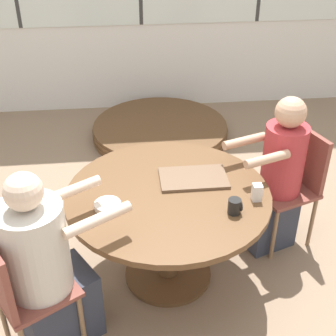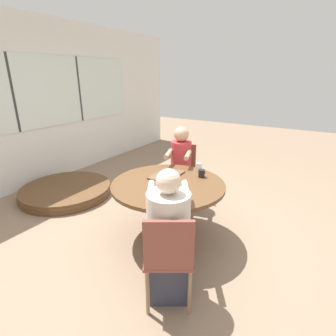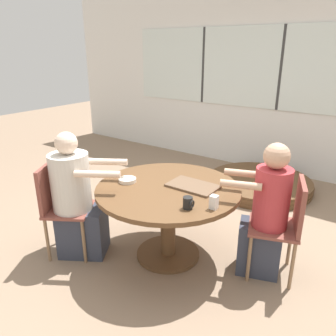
# 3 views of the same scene
# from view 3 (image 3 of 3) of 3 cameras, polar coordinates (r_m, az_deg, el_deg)

# --- Properties ---
(ground_plane) EXTENTS (16.00, 16.00, 0.00)m
(ground_plane) POSITION_cam_3_polar(r_m,az_deg,el_deg) (3.27, 0.00, -14.84)
(ground_plane) COLOR #8C725B
(wall_back_with_windows) EXTENTS (8.40, 0.08, 2.80)m
(wall_back_with_windows) POSITION_cam_3_polar(r_m,az_deg,el_deg) (5.30, 18.99, 14.20)
(wall_back_with_windows) COLOR silver
(wall_back_with_windows) RESTS_ON ground_plane
(dining_table) EXTENTS (1.29, 1.29, 0.71)m
(dining_table) POSITION_cam_3_polar(r_m,az_deg,el_deg) (2.98, 0.00, -6.01)
(dining_table) COLOR brown
(dining_table) RESTS_ON ground_plane
(chair_for_woman_green_shirt) EXTENTS (0.51, 0.51, 0.89)m
(chair_for_woman_green_shirt) POSITION_cam_3_polar(r_m,az_deg,el_deg) (2.91, 19.83, -8.57)
(chair_for_woman_green_shirt) COLOR brown
(chair_for_woman_green_shirt) RESTS_ON ground_plane
(chair_for_man_blue_shirt) EXTENTS (0.55, 0.55, 0.89)m
(chair_for_man_blue_shirt) POSITION_cam_3_polar(r_m,az_deg,el_deg) (3.22, -18.47, -5.54)
(chair_for_man_blue_shirt) COLOR brown
(chair_for_man_blue_shirt) RESTS_ON ground_plane
(person_woman_green_shirt) EXTENTS (0.59, 0.45, 1.19)m
(person_woman_green_shirt) POSITION_cam_3_polar(r_m,az_deg,el_deg) (2.89, 16.62, -8.12)
(person_woman_green_shirt) COLOR #333847
(person_woman_green_shirt) RESTS_ON ground_plane
(person_man_blue_shirt) EXTENTS (0.73, 0.63, 1.20)m
(person_man_blue_shirt) POSITION_cam_3_polar(r_m,az_deg,el_deg) (3.16, -15.60, -5.77)
(person_man_blue_shirt) COLOR #333847
(person_man_blue_shirt) RESTS_ON ground_plane
(food_tray_dark) EXTENTS (0.44, 0.27, 0.02)m
(food_tray_dark) POSITION_cam_3_polar(r_m,az_deg,el_deg) (2.92, 4.36, -3.13)
(food_tray_dark) COLOR brown
(food_tray_dark) RESTS_ON dining_table
(coffee_mug) EXTENTS (0.08, 0.08, 0.09)m
(coffee_mug) POSITION_cam_3_polar(r_m,az_deg,el_deg) (2.53, 3.52, -6.08)
(coffee_mug) COLOR black
(coffee_mug) RESTS_ON dining_table
(milk_carton_small) EXTENTS (0.06, 0.06, 0.11)m
(milk_carton_small) POSITION_cam_3_polar(r_m,az_deg,el_deg) (2.54, 7.99, -5.91)
(milk_carton_small) COLOR silver
(milk_carton_small) RESTS_ON dining_table
(bowl_white_shallow) EXTENTS (0.16, 0.16, 0.03)m
(bowl_white_shallow) POSITION_cam_3_polar(r_m,az_deg,el_deg) (3.04, -7.08, -2.10)
(bowl_white_shallow) COLOR silver
(bowl_white_shallow) RESTS_ON dining_table
(folded_table_stack) EXTENTS (1.43, 1.43, 0.15)m
(folded_table_stack) POSITION_cam_3_polar(r_m,az_deg,el_deg) (4.79, 15.61, -2.63)
(folded_table_stack) COLOR brown
(folded_table_stack) RESTS_ON ground_plane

